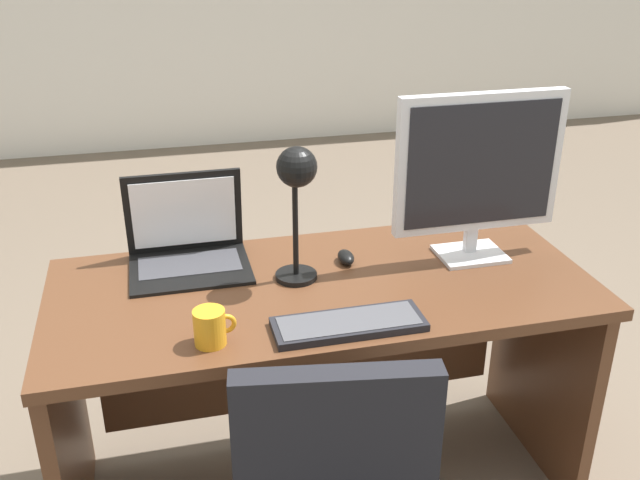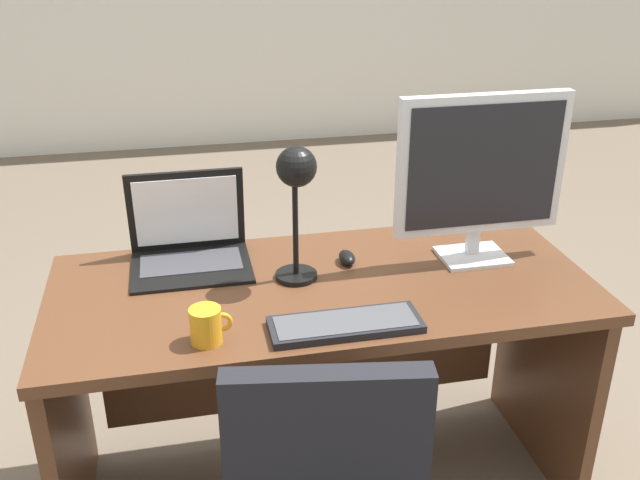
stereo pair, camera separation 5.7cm
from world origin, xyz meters
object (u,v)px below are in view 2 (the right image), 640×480
at_px(laptop, 189,234).
at_px(desk_lamp, 296,185).
at_px(monitor, 481,170).
at_px(keyboard, 345,324).
at_px(coffee_mug, 207,325).
at_px(desk, 319,341).
at_px(mouse, 347,258).

relative_size(laptop, desk_lamp, 0.87).
height_order(monitor, keyboard, monitor).
distance_m(monitor, laptop, 0.88).
height_order(desk_lamp, coffee_mug, desk_lamp).
height_order(laptop, keyboard, laptop).
relative_size(desk, coffee_mug, 14.63).
height_order(monitor, coffee_mug, monitor).
relative_size(desk, keyboard, 3.96).
bearing_deg(laptop, desk, -28.19).
bearing_deg(desk, desk_lamp, -161.02).
distance_m(desk, desk_lamp, 0.52).
height_order(laptop, coffee_mug, laptop).
bearing_deg(laptop, coffee_mug, -87.58).
relative_size(desk_lamp, coffee_mug, 3.83).
bearing_deg(desk_lamp, monitor, 3.95).
relative_size(laptop, coffee_mug, 3.32).
bearing_deg(desk_lamp, keyboard, -74.93).
height_order(mouse, coffee_mug, coffee_mug).
height_order(desk, coffee_mug, coffee_mug).
relative_size(desk, mouse, 18.53).
bearing_deg(desk, coffee_mug, -140.15).
relative_size(mouse, desk_lamp, 0.21).
relative_size(desk, laptop, 4.40).
distance_m(laptop, keyboard, 0.61).
bearing_deg(laptop, mouse, -15.93).
bearing_deg(laptop, keyboard, -53.09).
relative_size(mouse, coffee_mug, 0.79).
distance_m(keyboard, mouse, 0.37).
distance_m(laptop, mouse, 0.48).
bearing_deg(mouse, monitor, -7.01).
bearing_deg(desk, laptop, 151.81).
xyz_separation_m(laptop, mouse, (0.46, -0.13, -0.06)).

